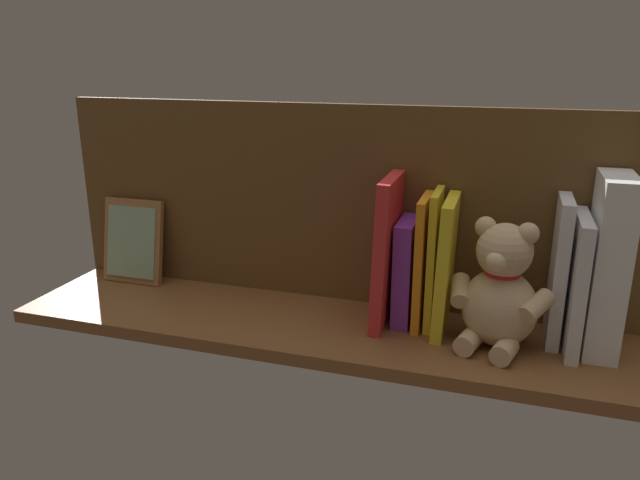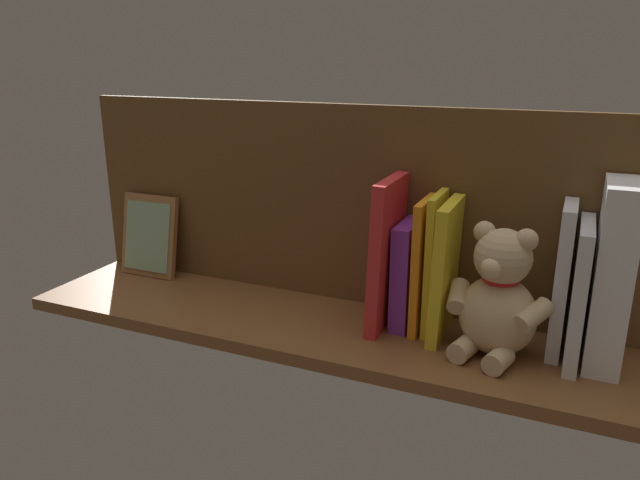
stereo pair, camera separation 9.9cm
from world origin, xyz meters
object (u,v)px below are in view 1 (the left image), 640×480
dictionary_thick_white (607,265)px  teddy_bear (500,291)px  book_0 (576,283)px  picture_frame_leaning (133,241)px

dictionary_thick_white → teddy_bear: bearing=12.8°
book_0 → teddy_bear: size_ratio=1.04×
book_0 → picture_frame_leaning: bearing=-3.0°
teddy_bear → picture_frame_leaning: size_ratio=1.22×
dictionary_thick_white → book_0: size_ratio=1.30×
teddy_bear → book_0: bearing=-150.3°
dictionary_thick_white → picture_frame_leaning: dictionary_thick_white is taller
book_0 → dictionary_thick_white: bearing=-170.7°
picture_frame_leaning → dictionary_thick_white: bearing=177.6°
book_0 → picture_frame_leaning: (81.51, -4.32, -2.33)cm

